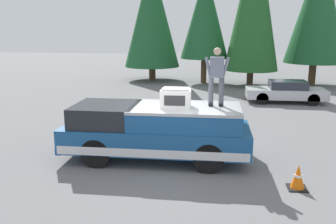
{
  "coord_description": "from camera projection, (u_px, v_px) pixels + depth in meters",
  "views": [
    {
      "loc": [
        -9.73,
        -1.18,
        3.89
      ],
      "look_at": [
        0.99,
        0.17,
        1.35
      ],
      "focal_mm": 38.52,
      "sensor_mm": 36.0,
      "label": 1
    }
  ],
  "objects": [
    {
      "name": "compressor_unit",
      "position": [
        176.0,
        98.0,
        10.3
      ],
      "size": [
        0.65,
        0.84,
        0.56
      ],
      "color": "white",
      "rests_on": "pickup_truck"
    },
    {
      "name": "parked_car_silver",
      "position": [
        286.0,
        92.0,
        19.1
      ],
      "size": [
        1.64,
        4.1,
        1.16
      ],
      "color": "silver",
      "rests_on": "ground"
    },
    {
      "name": "conifer_center_right",
      "position": [
        152.0,
        14.0,
        26.18
      ],
      "size": [
        4.07,
        4.07,
        8.7
      ],
      "color": "#4C3826",
      "rests_on": "ground"
    },
    {
      "name": "ground_plane",
      "position": [
        170.0,
        165.0,
        10.43
      ],
      "size": [
        90.0,
        90.0,
        0.0
      ],
      "primitive_type": "plane",
      "color": "slate"
    },
    {
      "name": "conifer_far_left",
      "position": [
        318.0,
        5.0,
        23.72
      ],
      "size": [
        4.01,
        4.01,
        9.2
      ],
      "color": "#4C3826",
      "rests_on": "ground"
    },
    {
      "name": "traffic_cone",
      "position": [
        298.0,
        178.0,
        8.85
      ],
      "size": [
        0.47,
        0.47,
        0.62
      ],
      "color": "black",
      "rests_on": "ground"
    },
    {
      "name": "pickup_truck",
      "position": [
        156.0,
        131.0,
        10.76
      ],
      "size": [
        2.01,
        5.54,
        1.65
      ],
      "color": "navy",
      "rests_on": "ground"
    },
    {
      "name": "person_on_truck_bed",
      "position": [
        217.0,
        75.0,
        10.38
      ],
      "size": [
        0.29,
        0.72,
        1.69
      ],
      "color": "#4C515B",
      "rests_on": "pickup_truck"
    },
    {
      "name": "conifer_center_left",
      "position": [
        205.0,
        15.0,
        24.92
      ],
      "size": [
        3.35,
        3.35,
        7.79
      ],
      "color": "#4C3826",
      "rests_on": "ground"
    }
  ]
}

